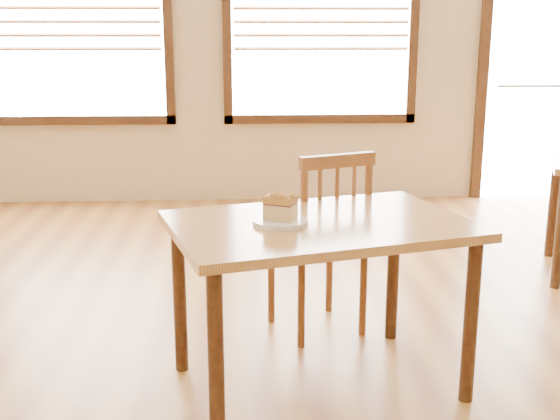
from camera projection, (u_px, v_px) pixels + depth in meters
name	position (u px, v px, depth m)	size (l,w,h in m)	color
window_right	(321.00, 0.00, 6.21)	(1.76, 0.10, 1.96)	white
entry_door	(536.00, 70.00, 6.47)	(1.08, 0.06, 2.29)	white
cafe_table_main	(320.00, 243.00, 2.97)	(1.40, 1.12, 0.75)	#B78047
cafe_chair_main	(321.00, 241.00, 3.57)	(0.57, 0.57, 0.97)	brown
plate	(280.00, 222.00, 2.90)	(0.23, 0.23, 0.02)	white
cake_slice	(280.00, 206.00, 2.88)	(0.15, 0.14, 0.12)	#D1BA76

